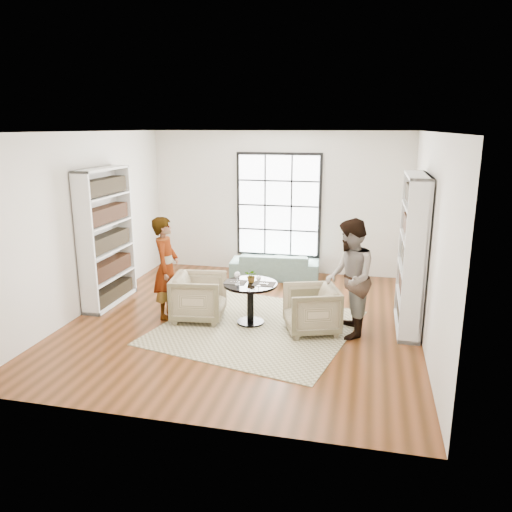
% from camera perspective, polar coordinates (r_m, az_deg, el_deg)
% --- Properties ---
extents(ground, '(6.00, 6.00, 0.00)m').
position_cam_1_polar(ground, '(8.24, -1.30, -7.34)').
color(ground, brown).
extents(room_shell, '(6.00, 6.01, 6.00)m').
position_cam_1_polar(room_shell, '(8.37, -0.44, 2.03)').
color(room_shell, silver).
rests_on(room_shell, ground).
extents(rug, '(3.37, 3.37, 0.01)m').
position_cam_1_polar(rug, '(7.95, 0.12, -8.12)').
color(rug, tan).
rests_on(rug, ground).
extents(pedestal_table, '(0.85, 0.85, 0.68)m').
position_cam_1_polar(pedestal_table, '(7.93, -0.64, -4.39)').
color(pedestal_table, black).
rests_on(pedestal_table, ground).
extents(sofa, '(1.88, 0.87, 0.53)m').
position_cam_1_polar(sofa, '(10.41, 2.17, -1.09)').
color(sofa, gray).
rests_on(sofa, ground).
extents(armchair_left, '(0.93, 0.91, 0.76)m').
position_cam_1_polar(armchair_left, '(8.21, -6.53, -4.69)').
color(armchair_left, tan).
rests_on(armchair_left, ground).
extents(armchair_right, '(1.00, 0.99, 0.72)m').
position_cam_1_polar(armchair_right, '(7.72, 6.34, -6.09)').
color(armchair_right, tan).
rests_on(armchair_right, ground).
extents(person_left, '(0.48, 0.66, 1.68)m').
position_cam_1_polar(person_left, '(8.27, -10.22, -1.33)').
color(person_left, gray).
rests_on(person_left, ground).
extents(person_right, '(0.79, 0.95, 1.78)m').
position_cam_1_polar(person_right, '(7.52, 10.63, -2.55)').
color(person_right, gray).
rests_on(person_right, ground).
extents(placemat_left, '(0.34, 0.26, 0.01)m').
position_cam_1_polar(placemat_left, '(7.92, -2.38, -3.00)').
color(placemat_left, '#292624').
rests_on(placemat_left, pedestal_table).
extents(placemat_right, '(0.34, 0.26, 0.01)m').
position_cam_1_polar(placemat_right, '(7.82, 0.91, -3.21)').
color(placemat_right, '#292624').
rests_on(placemat_right, pedestal_table).
extents(cutlery_left, '(0.14, 0.22, 0.01)m').
position_cam_1_polar(cutlery_left, '(7.91, -2.38, -2.95)').
color(cutlery_left, '#B8B8BC').
rests_on(cutlery_left, placemat_left).
extents(cutlery_right, '(0.14, 0.22, 0.01)m').
position_cam_1_polar(cutlery_right, '(7.82, 0.91, -3.16)').
color(cutlery_right, '#B8B8BC').
rests_on(cutlery_right, placemat_right).
extents(wine_glass_left, '(0.10, 0.10, 0.21)m').
position_cam_1_polar(wine_glass_left, '(7.76, -2.16, -2.22)').
color(wine_glass_left, silver).
rests_on(wine_glass_left, pedestal_table).
extents(wine_glass_right, '(0.08, 0.08, 0.17)m').
position_cam_1_polar(wine_glass_right, '(7.69, 0.30, -2.59)').
color(wine_glass_right, silver).
rests_on(wine_glass_right, pedestal_table).
extents(flower_centerpiece, '(0.22, 0.20, 0.22)m').
position_cam_1_polar(flower_centerpiece, '(7.88, -0.50, -2.26)').
color(flower_centerpiece, gray).
rests_on(flower_centerpiece, pedestal_table).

